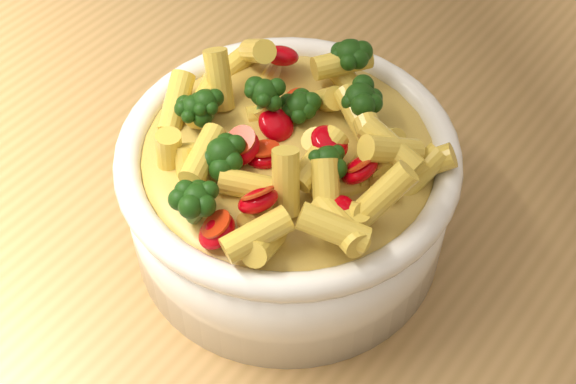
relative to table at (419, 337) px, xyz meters
The scene contains 3 objects.
table is the anchor object (origin of this frame).
serving_bowl 0.19m from the table, 157.57° to the right, with size 0.24×0.24×0.10m.
pasta_salad 0.24m from the table, 157.57° to the right, with size 0.19×0.19×0.04m.
Camera 1 is at (0.12, -0.33, 1.39)m, focal length 50.00 mm.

